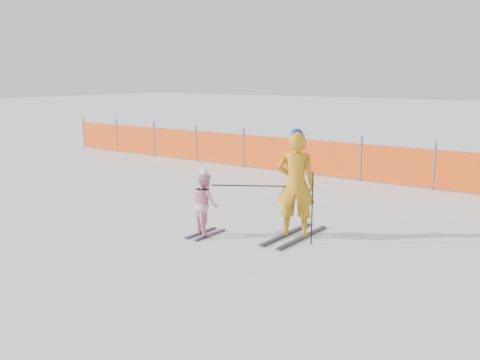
% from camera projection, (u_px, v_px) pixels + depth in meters
% --- Properties ---
extents(ground, '(120.00, 120.00, 0.00)m').
position_uv_depth(ground, '(224.00, 238.00, 9.70)').
color(ground, white).
rests_on(ground, ground).
extents(adult, '(0.82, 1.69, 1.99)m').
position_uv_depth(adult, '(296.00, 184.00, 9.59)').
color(adult, black).
rests_on(adult, ground).
extents(child, '(0.69, 0.85, 1.33)m').
position_uv_depth(child, '(205.00, 203.00, 9.80)').
color(child, black).
rests_on(child, ground).
extents(ski_poles, '(1.77, 0.75, 1.29)m').
position_uv_depth(ski_poles, '(279.00, 196.00, 9.46)').
color(ski_poles, black).
rests_on(ski_poles, ground).
extents(safety_fence, '(15.47, 0.06, 1.25)m').
position_uv_depth(safety_fence, '(235.00, 149.00, 17.34)').
color(safety_fence, '#595960').
rests_on(safety_fence, ground).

